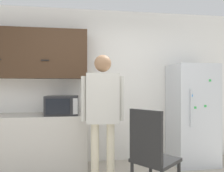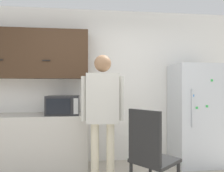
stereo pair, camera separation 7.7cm
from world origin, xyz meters
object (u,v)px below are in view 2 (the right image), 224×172
person (103,104)px  chair (150,152)px  microwave (63,105)px  refrigerator (194,114)px

person → chair: bearing=-43.3°
microwave → chair: microwave is taller
refrigerator → chair: 1.61m
chair → person: bearing=3.2°
microwave → chair: bearing=-44.9°
microwave → chair: size_ratio=0.47×
microwave → chair: (1.09, -1.09, -0.46)m
person → chair: (0.50, -0.55, -0.51)m
refrigerator → person: bearing=-160.4°
person → chair: size_ratio=1.65×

